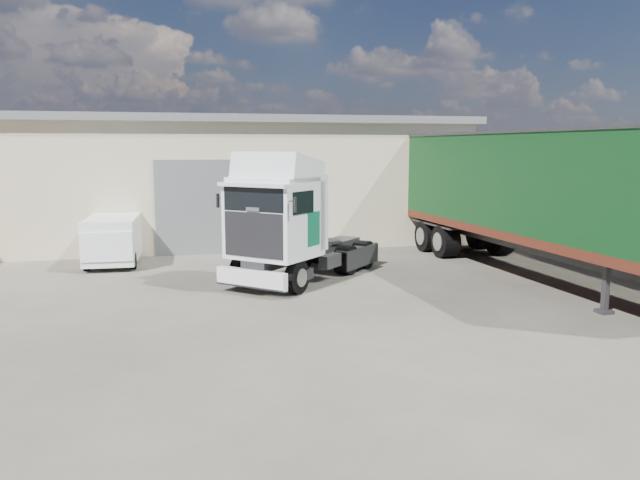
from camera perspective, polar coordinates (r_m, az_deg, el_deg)
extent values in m
plane|color=#292721|center=(14.91, 0.39, -7.35)|extent=(120.00, 120.00, 0.00)
cube|color=beige|center=(30.05, -18.55, 5.08)|extent=(30.00, 12.00, 5.00)
cube|color=#55585A|center=(30.03, -18.79, 10.13)|extent=(30.60, 12.60, 0.30)
cube|color=#55585A|center=(24.04, -10.09, 2.96)|extent=(4.00, 0.08, 3.60)
cube|color=#55585A|center=(30.04, -18.81, 10.51)|extent=(30.60, 0.40, 0.15)
cube|color=brown|center=(25.08, 23.13, 1.36)|extent=(0.35, 26.00, 2.50)
cylinder|color=black|center=(17.95, -4.70, -3.10)|extent=(2.22, 2.18, 0.94)
cylinder|color=black|center=(20.52, 0.23, -1.60)|extent=(2.25, 2.21, 0.94)
cylinder|color=black|center=(21.59, 1.87, -1.10)|extent=(2.25, 2.21, 0.94)
cube|color=#2D2D30|center=(19.64, -1.18, -1.09)|extent=(4.61, 4.76, 0.27)
cube|color=white|center=(17.28, -6.29, -3.52)|extent=(1.78, 1.72, 0.49)
cube|color=white|center=(17.96, -4.20, 1.90)|extent=(3.00, 3.00, 2.17)
cube|color=black|center=(17.18, -6.09, 0.46)|extent=(1.44, 1.38, 1.24)
cube|color=black|center=(17.09, -6.11, 3.70)|extent=(1.47, 1.41, 0.66)
cube|color=white|center=(18.00, -3.93, 6.37)|extent=(2.77, 2.76, 1.09)
cube|color=#0C593D|center=(18.92, -6.37, 1.46)|extent=(0.47, 0.49, 0.97)
cube|color=#0C593D|center=(17.69, -0.57, 1.03)|extent=(0.47, 0.49, 0.97)
cylinder|color=#2D2D30|center=(20.59, 0.48, -0.12)|extent=(1.38, 1.38, 0.11)
cube|color=#2D2D30|center=(16.89, 24.65, -4.05)|extent=(0.35, 0.35, 1.25)
cylinder|color=black|center=(24.74, 12.99, 0.23)|extent=(2.95, 1.32, 1.21)
cube|color=#2D2D30|center=(20.80, 19.16, -0.39)|extent=(1.44, 13.70, 0.40)
cube|color=#571E13|center=(20.75, 19.21, 0.64)|extent=(3.37, 13.78, 0.27)
cube|color=black|center=(20.60, 19.43, 5.10)|extent=(3.37, 13.78, 2.96)
cube|color=#2D2D30|center=(20.58, 19.64, 9.28)|extent=(3.44, 13.85, 0.09)
cylinder|color=black|center=(21.95, -18.65, -1.87)|extent=(1.70, 0.66, 0.58)
cylinder|color=black|center=(24.68, -17.80, -0.72)|extent=(1.70, 0.66, 0.58)
cube|color=white|center=(23.22, -18.28, 0.27)|extent=(1.85, 4.10, 1.49)
cube|color=white|center=(21.60, -18.82, -0.46)|extent=(1.65, 0.86, 0.96)
cube|color=black|center=(21.70, -18.82, 0.86)|extent=(1.53, 0.14, 0.52)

